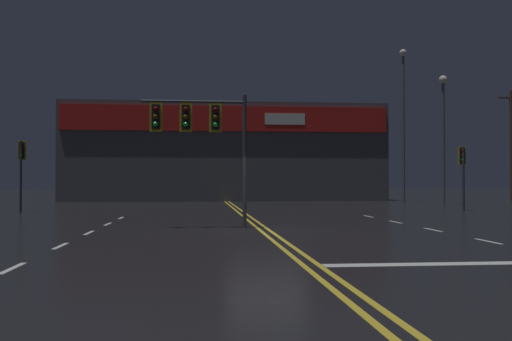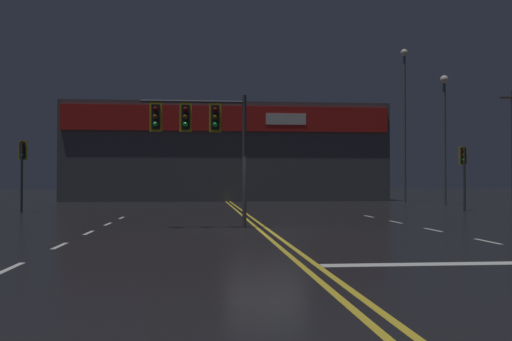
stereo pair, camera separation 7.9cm
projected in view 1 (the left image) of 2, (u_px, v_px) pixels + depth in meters
ground_plane at (266, 231)px, 18.12m from camera, size 200.00×200.00×0.00m
road_markings at (311, 235)px, 16.68m from camera, size 16.37×60.00×0.01m
traffic_signal_median at (198, 125)px, 19.43m from camera, size 3.59×0.36×4.56m
traffic_signal_corner_northeast at (462, 163)px, 30.87m from camera, size 0.42×0.36×3.49m
traffic_signal_corner_northwest at (21, 160)px, 29.22m from camera, size 0.42×0.36×3.69m
streetlight_near_left at (443, 121)px, 38.43m from camera, size 0.56×0.56×8.75m
streetlight_near_right at (403, 107)px, 44.11m from camera, size 0.56×0.56×11.86m
building_backdrop at (224, 154)px, 49.73m from camera, size 26.19×10.23×7.92m
utility_pole_row at (212, 138)px, 44.23m from camera, size 48.94×0.26×10.00m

